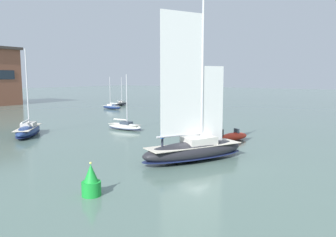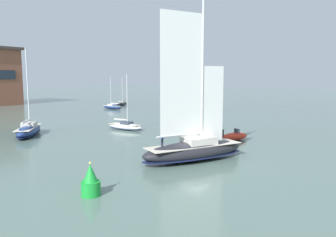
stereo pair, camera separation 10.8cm
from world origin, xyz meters
TOP-DOWN VIEW (x-y plane):
  - ground_plane at (0.00, 0.00)m, footprint 400.00×400.00m
  - sailboat_main at (0.02, -0.01)m, footprint 10.95×7.19m
  - sailboat_moored_near_marina at (30.28, 41.81)m, footprint 1.61×5.62m
  - sailboat_moored_mid_channel at (38.91, 46.98)m, footprint 5.79×3.02m
  - sailboat_moored_far_slip at (9.18, 17.49)m, footprint 2.07×5.98m
  - sailboat_moored_outer_mooring at (-1.83, 24.54)m, footprint 7.50×7.47m
  - motor_tender at (11.22, 1.12)m, footprint 4.17×3.02m
  - channel_buoy at (-11.81, 0.64)m, footprint 1.26×1.26m

SIDE VIEW (x-z plane):
  - ground_plane at x=0.00m, z-range 0.00..0.00m
  - motor_tender at x=11.22m, z-range -0.26..1.23m
  - sailboat_moored_mid_channel at x=38.91m, z-range -3.32..4.37m
  - sailboat_moored_near_marina at x=30.28m, z-range -3.34..4.40m
  - sailboat_moored_far_slip at x=9.18m, z-range -3.50..4.60m
  - sailboat_moored_outer_mooring at x=-1.83m, z-range -4.91..6.46m
  - channel_buoy at x=-11.81m, z-range -0.23..2.04m
  - sailboat_main at x=0.02m, z-range -6.19..8.48m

